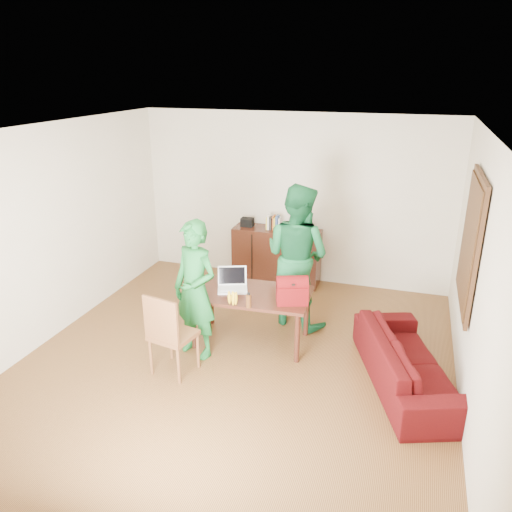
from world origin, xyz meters
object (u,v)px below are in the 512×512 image
(person_near, at_px, (195,290))
(person_far, at_px, (297,256))
(table, at_px, (251,299))
(sofa, at_px, (408,361))
(laptop, at_px, (232,287))
(bottle, at_px, (249,300))
(chair, at_px, (173,349))
(red_bag, at_px, (292,292))

(person_near, bearing_deg, person_far, 71.14)
(table, bearing_deg, person_near, -142.25)
(table, height_order, sofa, table)
(person_near, distance_m, laptop, 0.56)
(bottle, bearing_deg, sofa, 1.43)
(person_far, bearing_deg, person_near, 73.05)
(chair, bearing_deg, bottle, 46.44)
(person_near, distance_m, person_far, 1.51)
(person_far, relative_size, sofa, 1.01)
(table, xyz_separation_m, chair, (-0.63, -0.92, -0.31))
(person_far, bearing_deg, table, 81.93)
(table, bearing_deg, bottle, -78.81)
(person_far, distance_m, bottle, 1.16)
(table, bearing_deg, laptop, 178.90)
(person_far, bearing_deg, red_bag, 121.85)
(table, distance_m, sofa, 1.99)
(table, bearing_deg, sofa, -13.52)
(person_near, bearing_deg, laptop, 77.21)
(chair, bearing_deg, person_near, 89.29)
(laptop, bearing_deg, person_far, 26.88)
(person_near, relative_size, laptop, 3.92)
(person_near, xyz_separation_m, person_far, (0.95, 1.17, 0.12))
(person_far, xyz_separation_m, red_bag, (0.14, -0.83, -0.15))
(person_near, relative_size, sofa, 0.88)
(chair, bearing_deg, red_bag, 44.86)
(table, height_order, red_bag, red_bag)
(bottle, xyz_separation_m, sofa, (1.83, 0.05, -0.50))
(laptop, bearing_deg, sofa, -29.75)
(laptop, distance_m, red_bag, 0.81)
(table, bearing_deg, chair, -127.67)
(table, xyz_separation_m, laptop, (-0.24, -0.01, 0.13))
(table, distance_m, bottle, 0.45)
(person_near, xyz_separation_m, bottle, (0.64, 0.07, -0.07))
(person_near, bearing_deg, chair, -81.62)
(person_near, distance_m, sofa, 2.54)
(bottle, height_order, red_bag, red_bag)
(laptop, relative_size, bottle, 2.34)
(person_far, xyz_separation_m, laptop, (-0.65, -0.72, -0.24))
(person_far, distance_m, sofa, 1.98)
(table, distance_m, person_far, 0.89)
(laptop, xyz_separation_m, sofa, (2.17, -0.34, -0.45))
(red_bag, bearing_deg, laptop, 151.70)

